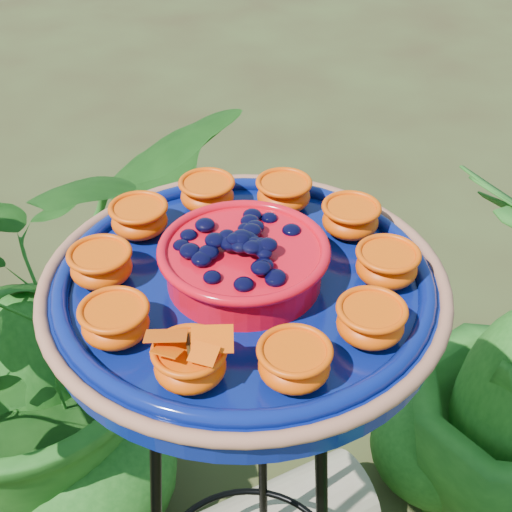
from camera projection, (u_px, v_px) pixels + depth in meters
name	position (u px, v px, depth m)	size (l,w,h in m)	color
tripod_stand	(247.00, 487.00, 1.15)	(0.37, 0.39, 0.97)	black
feeder_dish	(244.00, 281.00, 0.89)	(0.52, 0.52, 0.12)	navy
shrub_back_left	(22.00, 323.00, 1.59)	(0.91, 0.79, 1.01)	#184D14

